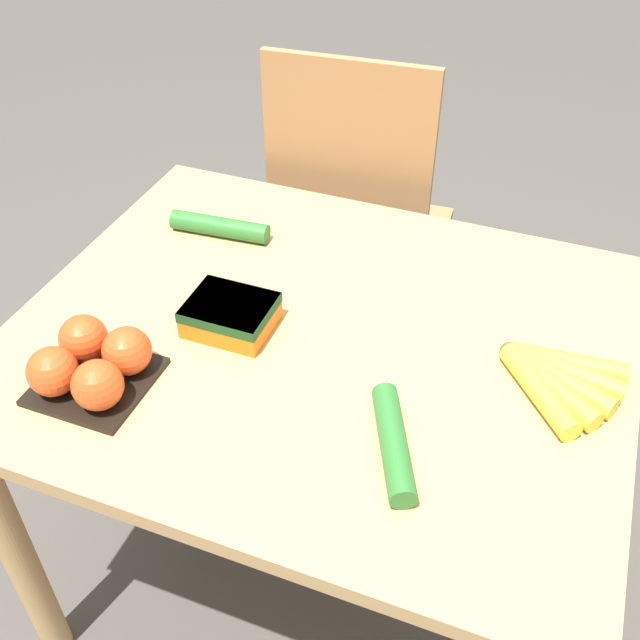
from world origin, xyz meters
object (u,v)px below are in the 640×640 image
object	(u,v)px
chair	(357,232)
cucumber_far	(393,442)
carrot_bag	(230,313)
tomato_pack	(91,364)
cucumber_near	(220,227)
banana_bunch	(555,377)

from	to	relation	value
chair	cucumber_far	distance (m)	0.94
chair	carrot_bag	xyz separation A→B (m)	(-0.01, -0.68, 0.25)
tomato_pack	cucumber_far	world-z (taller)	tomato_pack
tomato_pack	cucumber_far	bearing A→B (deg)	4.34
chair	tomato_pack	world-z (taller)	chair
chair	tomato_pack	bearing A→B (deg)	76.67
tomato_pack	carrot_bag	distance (m)	0.25
cucumber_far	chair	bearing A→B (deg)	111.67
cucumber_near	cucumber_far	bearing A→B (deg)	-40.27
carrot_bag	cucumber_far	xyz separation A→B (m)	(0.34, -0.17, -0.01)
chair	banana_bunch	bearing A→B (deg)	126.91
carrot_bag	cucumber_near	distance (m)	0.29
banana_bunch	tomato_pack	bearing A→B (deg)	-159.29
carrot_bag	cucumber_far	world-z (taller)	carrot_bag
chair	tomato_pack	xyz separation A→B (m)	(-0.15, -0.88, 0.27)
chair	banana_bunch	xyz separation A→B (m)	(0.53, -0.62, 0.24)
banana_bunch	cucumber_near	distance (m)	0.72
chair	cucumber_near	bearing A→B (deg)	66.35
carrot_bag	cucumber_near	world-z (taller)	carrot_bag
banana_bunch	chair	bearing A→B (deg)	130.70
chair	carrot_bag	bearing A→B (deg)	85.61
chair	carrot_bag	distance (m)	0.72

